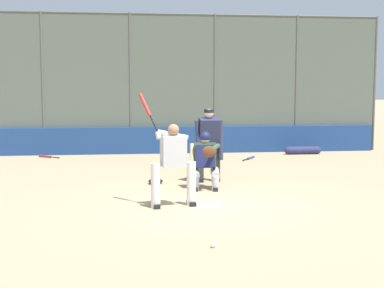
{
  "coord_description": "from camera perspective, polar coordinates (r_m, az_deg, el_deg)",
  "views": [
    {
      "loc": [
        1.46,
        9.69,
        2.2
      ],
      "look_at": [
        0.2,
        -1.0,
        1.05
      ],
      "focal_mm": 50.0,
      "sensor_mm": 36.0,
      "label": 1
    }
  ],
  "objects": [
    {
      "name": "equipment_bag_dugout_side",
      "position": [
        17.97,
        11.73,
        -0.66
      ],
      "size": [
        1.24,
        0.26,
        0.26
      ],
      "color": "navy",
      "rests_on": "ground_plane"
    },
    {
      "name": "ground_plane",
      "position": [
        10.05,
        1.81,
        -6.56
      ],
      "size": [
        160.0,
        160.0,
        0.0
      ],
      "primitive_type": "plane",
      "color": "tan"
    },
    {
      "name": "home_plate_marker",
      "position": [
        10.04,
        1.81,
        -6.52
      ],
      "size": [
        0.43,
        0.43,
        0.01
      ],
      "primitive_type": "cube",
      "color": "white",
      "rests_on": "ground_plane"
    },
    {
      "name": "fielding_glove_on_dirt",
      "position": [
        12.25,
        -3.95,
        -3.98
      ],
      "size": [
        0.33,
        0.25,
        0.12
      ],
      "color": "black",
      "rests_on": "ground_plane"
    },
    {
      "name": "bleachers_beyond",
      "position": [
        20.72,
        -3.63,
        1.61
      ],
      "size": [
        9.84,
        3.05,
        1.8
      ],
      "color": "slate",
      "rests_on": "ground_plane"
    },
    {
      "name": "umpire_home",
      "position": [
        12.38,
        1.8,
        0.13
      ],
      "size": [
        0.69,
        0.46,
        1.7
      ],
      "rotation": [
        0.0,
        0.0,
        0.1
      ],
      "color": "#333333",
      "rests_on": "ground_plane"
    },
    {
      "name": "spare_bat_by_padding",
      "position": [
        15.4,
        0.16,
        -1.99
      ],
      "size": [
        0.91,
        0.18,
        0.07
      ],
      "rotation": [
        0.0,
        0.0,
        6.14
      ],
      "color": "black",
      "rests_on": "ground_plane"
    },
    {
      "name": "catcher_behind_plate",
      "position": [
        11.51,
        1.43,
        -1.66
      ],
      "size": [
        0.67,
        0.81,
        1.25
      ],
      "rotation": [
        0.0,
        0.0,
        -0.11
      ],
      "color": "#B7B7BC",
      "rests_on": "ground_plane"
    },
    {
      "name": "spare_bat_third_base_side",
      "position": [
        17.34,
        -15.25,
        -1.3
      ],
      "size": [
        0.71,
        0.54,
        0.07
      ],
      "rotation": [
        0.0,
        0.0,
        5.65
      ],
      "color": "black",
      "rests_on": "ground_plane"
    },
    {
      "name": "batter_at_plate",
      "position": [
        9.8,
        -2.06,
        -1.93
      ],
      "size": [
        1.06,
        0.56,
        2.09
      ],
      "rotation": [
        0.0,
        0.0,
        0.2
      ],
      "color": "silver",
      "rests_on": "ground_plane"
    },
    {
      "name": "baseball_loose",
      "position": [
        7.47,
        2.3,
        -10.72
      ],
      "size": [
        0.07,
        0.07,
        0.07
      ],
      "primitive_type": "sphere",
      "color": "white",
      "rests_on": "ground_plane"
    },
    {
      "name": "spare_bat_near_backstop",
      "position": [
        16.49,
        6.21,
        -1.5
      ],
      "size": [
        0.55,
        0.79,
        0.07
      ],
      "rotation": [
        0.0,
        0.0,
        4.12
      ],
      "color": "black",
      "rests_on": "ground_plane"
    },
    {
      "name": "backstop_fence",
      "position": [
        17.83,
        -2.05,
        6.71
      ],
      "size": [
        14.14,
        0.08,
        4.61
      ],
      "color": "#515651",
      "rests_on": "ground_plane"
    },
    {
      "name": "padding_wall",
      "position": [
        17.82,
        -2.0,
        0.42
      ],
      "size": [
        13.78,
        0.18,
        0.88
      ],
      "primitive_type": "cube",
      "color": "navy",
      "rests_on": "ground_plane"
    }
  ]
}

